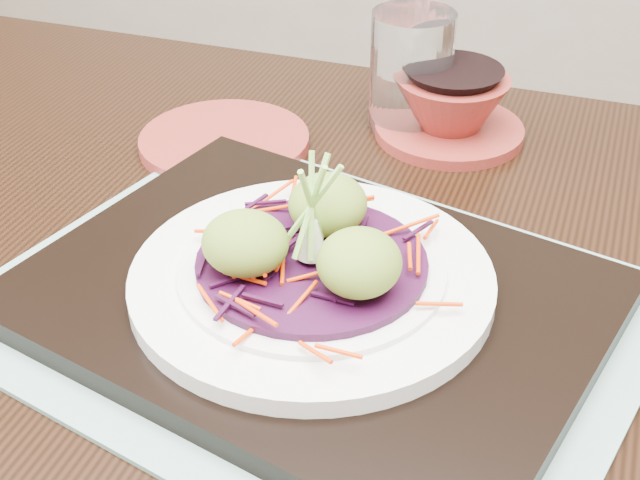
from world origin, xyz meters
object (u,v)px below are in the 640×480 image
(dining_table, at_px, (339,379))
(white_plate, at_px, (312,278))
(terracotta_bowl_set, at_px, (451,110))
(serving_tray, at_px, (312,297))
(terracotta_side_plate, at_px, (224,141))
(water_glass, at_px, (411,71))

(dining_table, distance_m, white_plate, 0.13)
(dining_table, height_order, terracotta_bowl_set, terracotta_bowl_set)
(white_plate, relative_size, terracotta_bowl_set, 1.33)
(white_plate, xyz_separation_m, terracotta_bowl_set, (0.05, 0.30, -0.00))
(serving_tray, bearing_deg, terracotta_bowl_set, 97.32)
(terracotta_side_plate, xyz_separation_m, terracotta_bowl_set, (0.20, 0.08, 0.02))
(serving_tray, bearing_deg, white_plate, 151.35)
(serving_tray, bearing_deg, water_glass, 105.50)
(terracotta_bowl_set, bearing_deg, water_glass, 163.37)
(terracotta_side_plate, bearing_deg, water_glass, 31.40)
(terracotta_side_plate, height_order, terracotta_bowl_set, terracotta_bowl_set)
(terracotta_side_plate, xyz_separation_m, water_glass, (0.16, 0.10, 0.05))
(dining_table, relative_size, water_glass, 10.75)
(serving_tray, xyz_separation_m, white_plate, (-0.00, 0.00, 0.02))
(terracotta_side_plate, bearing_deg, terracotta_bowl_set, 22.56)
(serving_tray, relative_size, terracotta_side_plate, 2.44)
(serving_tray, xyz_separation_m, terracotta_side_plate, (-0.15, 0.22, -0.01))
(serving_tray, xyz_separation_m, water_glass, (0.00, 0.31, 0.04))
(white_plate, bearing_deg, terracotta_bowl_set, 80.96)
(water_glass, bearing_deg, terracotta_side_plate, -148.60)
(terracotta_bowl_set, bearing_deg, white_plate, -99.04)
(white_plate, bearing_deg, water_glass, 89.15)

